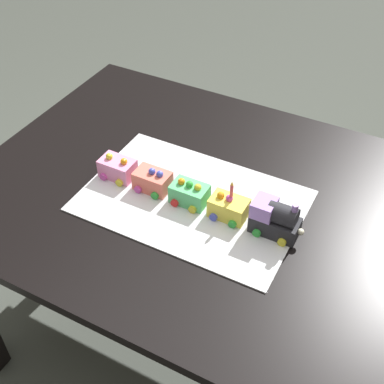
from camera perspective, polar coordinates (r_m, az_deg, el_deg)
name	(u,v)px	position (r m, az deg, el deg)	size (l,w,h in m)	color
ground_plane	(208,340)	(2.02, 1.79, -16.09)	(8.00, 8.00, 0.00)	#474C44
dining_table	(213,223)	(1.52, 2.29, -3.43)	(1.40, 1.00, 0.74)	black
cake_board	(192,201)	(1.43, 0.00, -0.95)	(0.60, 0.40, 0.00)	silver
cake_locomotive	(275,219)	(1.33, 9.18, -2.94)	(0.14, 0.08, 0.12)	#232328
cake_car_hopper_lemon	(229,207)	(1.37, 4.07, -1.72)	(0.10, 0.08, 0.07)	#F4E04C
cake_car_gondola_mint_green	(190,193)	(1.41, -0.27, -0.16)	(0.10, 0.08, 0.07)	#59CC7A
cake_car_caboose_coral	(153,181)	(1.45, -4.36, 1.28)	(0.10, 0.08, 0.07)	#F27260
cake_car_flatbed_bubblegum	(118,168)	(1.51, -8.22, 2.64)	(0.10, 0.08, 0.07)	pink
birthday_candle	(232,189)	(1.32, 4.41, 0.32)	(0.01, 0.01, 0.05)	#F24C59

